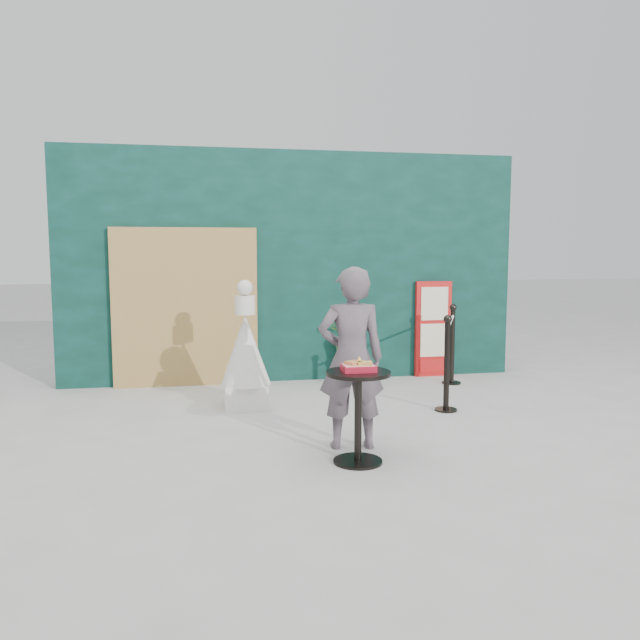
# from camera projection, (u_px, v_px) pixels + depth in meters

# --- Properties ---
(ground) EXTENTS (60.00, 60.00, 0.00)m
(ground) POSITION_uv_depth(u_px,v_px,m) (346.00, 451.00, 5.34)
(ground) COLOR #ADAAA5
(ground) RESTS_ON ground
(back_wall) EXTENTS (6.00, 0.30, 3.00)m
(back_wall) POSITION_uv_depth(u_px,v_px,m) (293.00, 267.00, 8.25)
(back_wall) COLOR black
(back_wall) RESTS_ON ground
(bamboo_fence) EXTENTS (1.80, 0.08, 2.00)m
(bamboo_fence) POSITION_uv_depth(u_px,v_px,m) (186.00, 307.00, 7.85)
(bamboo_fence) COLOR tan
(bamboo_fence) RESTS_ON ground
(woman) EXTENTS (0.60, 0.42, 1.57)m
(woman) POSITION_uv_depth(u_px,v_px,m) (351.00, 358.00, 5.36)
(woman) COLOR #61535D
(woman) RESTS_ON ground
(menu_board) EXTENTS (0.50, 0.07, 1.30)m
(menu_board) POSITION_uv_depth(u_px,v_px,m) (433.00, 329.00, 8.50)
(menu_board) COLOR red
(menu_board) RESTS_ON ground
(statue) EXTENTS (0.55, 0.55, 1.40)m
(statue) POSITION_uv_depth(u_px,v_px,m) (246.00, 356.00, 6.80)
(statue) COLOR silver
(statue) RESTS_ON ground
(cafe_table) EXTENTS (0.52, 0.52, 0.75)m
(cafe_table) POSITION_uv_depth(u_px,v_px,m) (358.00, 402.00, 4.99)
(cafe_table) COLOR black
(cafe_table) RESTS_ON ground
(food_basket) EXTENTS (0.26, 0.19, 0.11)m
(food_basket) POSITION_uv_depth(u_px,v_px,m) (359.00, 367.00, 4.96)
(food_basket) COLOR #B31329
(food_basket) RESTS_ON cafe_table
(planter) EXTENTS (0.55, 0.47, 0.93)m
(planter) POSITION_uv_depth(u_px,v_px,m) (349.00, 340.00, 8.20)
(planter) COLOR brown
(planter) RESTS_ON ground
(stanchion_barrier) EXTENTS (0.84, 1.54, 1.03)m
(stanchion_barrier) POSITION_uv_depth(u_px,v_px,m) (450.00, 355.00, 7.33)
(stanchion_barrier) COLOR black
(stanchion_barrier) RESTS_ON ground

